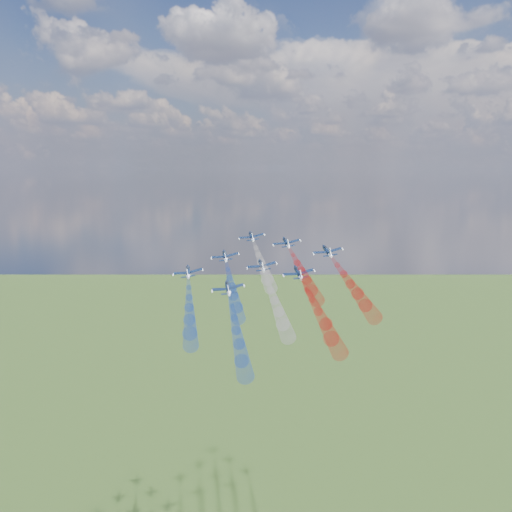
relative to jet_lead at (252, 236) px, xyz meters
The scene contains 16 objects.
jet_lead is the anchor object (origin of this frame).
trail_lead 24.32m from the jet_lead, 55.71° to the right, with size 3.72×38.78×3.72m, color white, non-canonical shape.
jet_inner_left 17.21m from the jet_lead, 92.17° to the right, with size 8.93×11.17×2.98m, color black, non-canonical shape.
trail_inner_left 39.60m from the jet_lead, 70.60° to the right, with size 3.72×38.78×3.72m, color blue, non-canonical shape.
jet_inner_right 16.62m from the jet_lead, 21.86° to the right, with size 8.93×11.17×2.98m, color black, non-canonical shape.
trail_inner_right 39.11m from the jet_lead, 41.89° to the right, with size 3.72×38.78×3.72m, color red, non-canonical shape.
jet_outer_left 33.33m from the jet_lead, 96.84° to the right, with size 8.93×11.17×2.98m, color black, non-canonical shape.
trail_outer_left 54.23m from the jet_lead, 79.60° to the right, with size 3.72×38.78×3.72m, color blue, non-canonical shape.
jet_center_third 27.90m from the jet_lead, 56.55° to the right, with size 8.93×11.17×2.98m, color black, non-canonical shape.
trail_center_third 52.22m from the jet_lead, 56.16° to the right, with size 3.72×38.78×3.72m, color white, non-canonical shape.
jet_outer_right 33.59m from the jet_lead, 21.70° to the right, with size 8.93×11.17×2.98m, color black, non-canonical shape.
trail_outer_right 55.30m from the jet_lead, 35.73° to the right, with size 3.72×38.78×3.72m, color red, non-canonical shape.
jet_rear_left 42.46m from the jet_lead, 71.24° to the right, with size 8.93×11.17×2.98m, color black, non-canonical shape.
trail_rear_left 66.24m from the jet_lead, 65.59° to the right, with size 3.72×38.78×3.72m, color blue, non-canonical shape.
jet_rear_right 39.45m from the jet_lead, 43.62° to the right, with size 8.93×11.17×2.98m, color black, non-canonical shape.
trail_rear_right 63.42m from the jet_lead, 48.19° to the right, with size 3.72×38.78×3.72m, color red, non-canonical shape.
Camera 1 is at (85.27, -174.97, 182.26)m, focal length 40.34 mm.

